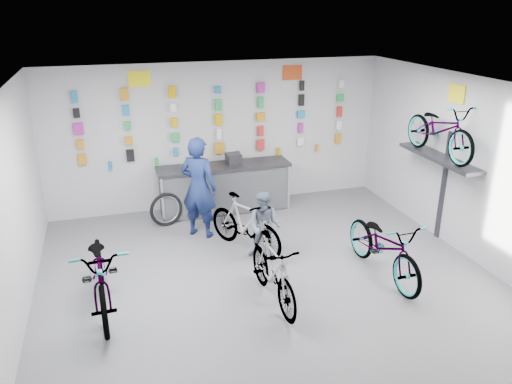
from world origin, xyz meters
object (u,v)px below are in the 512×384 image
object	(u,v)px
bike_service	(245,224)
clerk	(199,188)
customer	(265,226)
bike_center	(273,271)
bike_left	(101,273)
bike_right	(384,246)
counter	(224,189)

from	to	relation	value
bike_service	clerk	world-z (taller)	clerk
customer	bike_center	bearing A→B (deg)	-70.93
clerk	bike_center	bearing A→B (deg)	140.19
bike_left	bike_right	size ratio (longest dim) A/B	1.06
counter	bike_left	xyz separation A→B (m)	(-2.47, -2.92, 0.07)
clerk	customer	bearing A→B (deg)	163.43
bike_left	clerk	world-z (taller)	clerk
bike_left	bike_center	size ratio (longest dim) A/B	1.27
bike_service	customer	size ratio (longest dim) A/B	1.42
counter	bike_left	world-z (taller)	bike_left
clerk	customer	xyz separation A→B (m)	(0.87, -1.19, -0.35)
customer	bike_service	bearing A→B (deg)	155.10
bike_right	clerk	size ratio (longest dim) A/B	1.05
bike_left	bike_center	bearing A→B (deg)	-15.92
counter	customer	xyz separation A→B (m)	(0.17, -2.18, 0.10)
counter	bike_right	world-z (taller)	bike_right
bike_right	bike_left	bearing A→B (deg)	172.77
customer	clerk	bearing A→B (deg)	157.98
bike_center	customer	bearing A→B (deg)	74.27
bike_center	bike_right	xyz separation A→B (m)	(1.91, 0.21, 0.02)
clerk	bike_right	bearing A→B (deg)	174.42
bike_right	customer	distance (m)	1.96
bike_left	clerk	bearing A→B (deg)	45.43
bike_center	clerk	distance (m)	2.61
bike_service	clerk	xyz separation A→B (m)	(-0.64, 0.83, 0.44)
counter	bike_center	world-z (taller)	counter
bike_center	bike_service	xyz separation A→B (m)	(0.06, 1.67, 0.00)
bike_left	counter	bearing A→B (deg)	47.58
counter	clerk	xyz separation A→B (m)	(-0.71, -0.99, 0.46)
counter	customer	distance (m)	2.19
counter	bike_left	size ratio (longest dim) A/B	1.28
customer	bike_right	bearing A→B (deg)	-2.74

